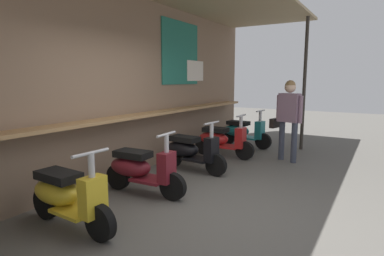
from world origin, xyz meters
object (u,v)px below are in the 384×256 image
scooter_black (190,150)px  shopper_with_handbag (288,112)px  scooter_maroon (140,169)px  scooter_teal (242,132)px  scooter_red (220,139)px  scooter_yellow (66,195)px

scooter_black → shopper_with_handbag: (1.69, -1.37, 0.65)m
scooter_maroon → scooter_teal: size_ratio=1.00×
scooter_red → shopper_with_handbag: shopper_with_handbag is taller
shopper_with_handbag → scooter_teal: bearing=-108.9°
shopper_with_handbag → scooter_black: bearing=-25.5°
scooter_teal → scooter_red: bearing=-85.4°
scooter_yellow → scooter_maroon: size_ratio=1.00×
scooter_yellow → scooter_teal: same height
scooter_yellow → scooter_maroon: bearing=92.1°
scooter_yellow → scooter_teal: 5.27m
scooter_yellow → scooter_black: (2.71, -0.00, 0.00)m
scooter_maroon → shopper_with_handbag: shopper_with_handbag is taller
scooter_black → shopper_with_handbag: size_ratio=0.83×
scooter_maroon → scooter_red: 2.72m
scooter_black → scooter_teal: (2.55, -0.00, 0.00)m
scooter_maroon → shopper_with_handbag: bearing=62.5°
scooter_black → scooter_red: 1.29m
scooter_red → scooter_yellow: bearing=-90.7°
scooter_yellow → scooter_red: 4.00m
scooter_yellow → scooter_black: 2.71m
scooter_maroon → scooter_teal: same height
scooter_maroon → scooter_black: 1.43m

